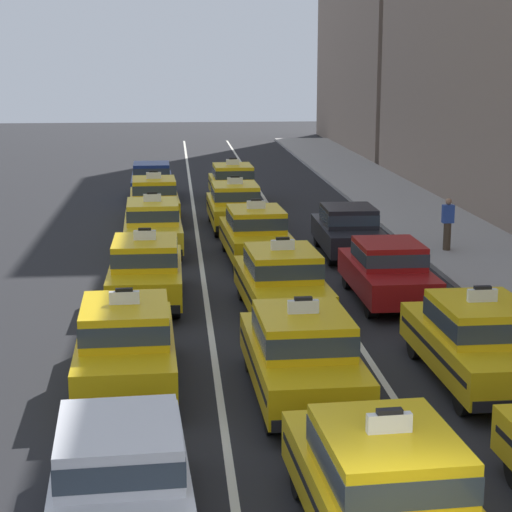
% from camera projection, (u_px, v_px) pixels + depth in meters
% --- Properties ---
extents(lane_stripe_left_center, '(0.14, 80.00, 0.01)m').
position_uv_depth(lane_stripe_left_center, '(200.00, 254.00, 28.85)').
color(lane_stripe_left_center, silver).
rests_on(lane_stripe_left_center, ground).
extents(lane_stripe_center_right, '(0.14, 80.00, 0.01)m').
position_uv_depth(lane_stripe_center_right, '(300.00, 252.00, 29.13)').
color(lane_stripe_center_right, silver).
rests_on(lane_stripe_center_right, ground).
extents(sedan_left_nearest, '(2.01, 4.39, 1.58)m').
position_uv_depth(sedan_left_nearest, '(121.00, 475.00, 11.77)').
color(sedan_left_nearest, black).
rests_on(sedan_left_nearest, ground).
extents(taxi_left_second, '(1.95, 4.61, 1.96)m').
position_uv_depth(taxi_left_second, '(126.00, 342.00, 17.11)').
color(taxi_left_second, black).
rests_on(taxi_left_second, ground).
extents(taxi_left_third, '(1.84, 4.57, 1.96)m').
position_uv_depth(taxi_left_third, '(146.00, 269.00, 23.02)').
color(taxi_left_third, black).
rests_on(taxi_left_third, ground).
extents(taxi_left_fourth, '(1.94, 4.61, 1.96)m').
position_uv_depth(taxi_left_fourth, '(153.00, 225.00, 29.04)').
color(taxi_left_fourth, black).
rests_on(taxi_left_fourth, ground).
extents(taxi_left_fifth, '(1.98, 4.62, 1.96)m').
position_uv_depth(taxi_left_fifth, '(154.00, 199.00, 34.46)').
color(taxi_left_fifth, black).
rests_on(taxi_left_fifth, ground).
extents(sedan_left_sixth, '(1.84, 4.33, 1.58)m').
position_uv_depth(sedan_left_sixth, '(152.00, 179.00, 40.10)').
color(sedan_left_sixth, black).
rests_on(sedan_left_sixth, ground).
extents(taxi_center_nearest, '(2.06, 4.65, 1.96)m').
position_uv_depth(taxi_center_nearest, '(385.00, 487.00, 11.36)').
color(taxi_center_nearest, black).
rests_on(taxi_center_nearest, ground).
extents(taxi_center_second, '(1.93, 4.60, 1.96)m').
position_uv_depth(taxi_center_second, '(302.00, 353.00, 16.51)').
color(taxi_center_second, black).
rests_on(taxi_center_second, ground).
extents(taxi_center_third, '(2.02, 4.64, 1.96)m').
position_uv_depth(taxi_center_third, '(282.00, 280.00, 21.85)').
color(taxi_center_third, black).
rests_on(taxi_center_third, ground).
extents(taxi_center_fourth, '(2.01, 4.63, 1.96)m').
position_uv_depth(taxi_center_fourth, '(256.00, 233.00, 27.70)').
color(taxi_center_fourth, black).
rests_on(taxi_center_fourth, ground).
extents(taxi_center_fifth, '(1.91, 4.60, 1.96)m').
position_uv_depth(taxi_center_fifth, '(235.00, 205.00, 32.97)').
color(taxi_center_fifth, black).
rests_on(taxi_center_fifth, ground).
extents(taxi_center_sixth, '(1.92, 4.60, 1.96)m').
position_uv_depth(taxi_center_sixth, '(233.00, 183.00, 38.80)').
color(taxi_center_sixth, black).
rests_on(taxi_center_sixth, ground).
extents(taxi_right_second, '(1.89, 4.59, 1.96)m').
position_uv_depth(taxi_right_second, '(478.00, 340.00, 17.28)').
color(taxi_right_second, black).
rests_on(taxi_right_second, ground).
extents(sedan_right_third, '(1.79, 4.31, 1.58)m').
position_uv_depth(sedan_right_third, '(388.00, 270.00, 23.11)').
color(sedan_right_third, black).
rests_on(sedan_right_third, ground).
extents(sedan_right_fourth, '(1.81, 4.32, 1.58)m').
position_uv_depth(sedan_right_fourth, '(348.00, 229.00, 28.55)').
color(sedan_right_fourth, black).
rests_on(sedan_right_fourth, ground).
extents(pedestrian_mid_block, '(0.36, 0.24, 1.66)m').
position_uv_depth(pedestrian_mid_block, '(448.00, 224.00, 28.64)').
color(pedestrian_mid_block, '#473828').
rests_on(pedestrian_mid_block, sidewalk_curb).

